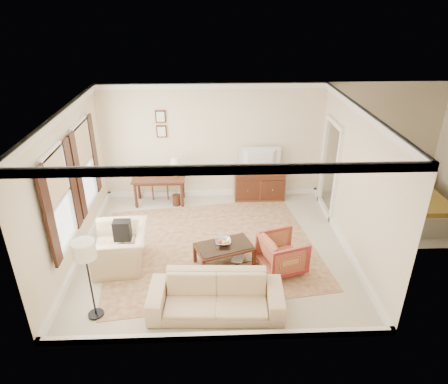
{
  "coord_description": "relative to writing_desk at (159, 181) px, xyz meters",
  "views": [
    {
      "loc": [
        -0.09,
        -6.94,
        4.76
      ],
      "look_at": [
        0.2,
        0.3,
        1.15
      ],
      "focal_mm": 32.0,
      "sensor_mm": 36.0,
      "label": 1
    }
  ],
  "objects": [
    {
      "name": "writing_desk",
      "position": [
        0.0,
        0.0,
        0.0
      ],
      "size": [
        1.29,
        0.64,
        0.7
      ],
      "color": "#401E12",
      "rests_on": "room_shell"
    },
    {
      "name": "club_armchair",
      "position": [
        -0.48,
        -2.55,
        -0.09
      ],
      "size": [
        0.85,
        1.22,
        1.01
      ],
      "primitive_type": "imported",
      "rotation": [
        0.0,
        0.0,
        -1.49
      ],
      "color": "#D0AD8C",
      "rests_on": "room_shell"
    },
    {
      "name": "backpack",
      "position": [
        -0.43,
        -2.5,
        0.16
      ],
      "size": [
        0.26,
        0.35,
        0.4
      ],
      "primitive_type": "cube",
      "rotation": [
        0.0,
        0.0,
        -1.7
      ],
      "color": "black",
      "rests_on": "club_armchair"
    },
    {
      "name": "coffee_table",
      "position": [
        1.51,
        -2.66,
        -0.25
      ],
      "size": [
        1.21,
        0.93,
        0.45
      ],
      "rotation": [
        0.0,
        0.0,
        0.32
      ],
      "color": "#401E12",
      "rests_on": "room_shell"
    },
    {
      "name": "desk_lamp",
      "position": [
        0.42,
        0.0,
        0.36
      ],
      "size": [
        0.32,
        0.32,
        0.5
      ],
      "primitive_type": null,
      "color": "silver",
      "rests_on": "writing_desk"
    },
    {
      "name": "book_b",
      "position": [
        1.68,
        -2.66,
        -0.42
      ],
      "size": [
        0.27,
        0.11,
        0.38
      ],
      "primitive_type": "imported",
      "rotation": [
        0.0,
        0.0,
        -0.32
      ],
      "color": "brown",
      "rests_on": "coffee_table"
    },
    {
      "name": "book_a",
      "position": [
        1.38,
        -2.59,
        -0.42
      ],
      "size": [
        0.26,
        0.18,
        0.38
      ],
      "primitive_type": "imported",
      "rotation": [
        0.0,
        0.0,
        0.56
      ],
      "color": "brown",
      "rests_on": "coffee_table"
    },
    {
      "name": "tv",
      "position": [
        2.51,
        0.13,
        0.68
      ],
      "size": [
        0.98,
        0.57,
        0.13
      ],
      "primitive_type": "imported",
      "rotation": [
        0.0,
        0.0,
        3.14
      ],
      "color": "black",
      "rests_on": "sideboard"
    },
    {
      "name": "annex_bedroom",
      "position": [
        5.83,
        -0.93,
        -0.25
      ],
      "size": [
        3.0,
        2.7,
        2.9
      ],
      "color": "beige",
      "rests_on": "ground"
    },
    {
      "name": "doorway",
      "position": [
        4.05,
        -0.58,
        0.48
      ],
      "size": [
        0.1,
        1.12,
        2.25
      ],
      "primitive_type": null,
      "color": "white",
      "rests_on": "room_shell"
    },
    {
      "name": "sideboard",
      "position": [
        2.51,
        0.15,
        -0.2
      ],
      "size": [
        1.27,
        0.49,
        0.78
      ],
      "primitive_type": "cube",
      "color": "brown",
      "rests_on": "room_shell"
    },
    {
      "name": "striped_armchair",
      "position": [
        2.6,
        -2.84,
        -0.19
      ],
      "size": [
        0.92,
        0.95,
        0.8
      ],
      "primitive_type": "imported",
      "rotation": [
        0.0,
        0.0,
        1.87
      ],
      "color": "maroon",
      "rests_on": "room_shell"
    },
    {
      "name": "window_front",
      "position": [
        -1.36,
        -2.78,
        0.96
      ],
      "size": [
        0.12,
        1.56,
        1.8
      ],
      "primitive_type": null,
      "color": "#CCB284",
      "rests_on": "room_shell"
    },
    {
      "name": "sofa",
      "position": [
        1.32,
        -3.93,
        -0.16
      ],
      "size": [
        2.23,
        0.75,
        0.86
      ],
      "primitive_type": "imported",
      "rotation": [
        0.0,
        0.0,
        -0.05
      ],
      "color": "#D0AD8C",
      "rests_on": "room_shell"
    },
    {
      "name": "fruit_bowl",
      "position": [
        1.49,
        -2.6,
        -0.09
      ],
      "size": [
        0.42,
        0.42,
        0.1
      ],
      "primitive_type": "imported",
      "color": "silver",
      "rests_on": "coffee_table"
    },
    {
      "name": "rug",
      "position": [
        1.24,
        -2.03,
        -0.59
      ],
      "size": [
        4.71,
        4.19,
        0.01
      ],
      "primitive_type": "cube",
      "rotation": [
        0.0,
        0.0,
        0.14
      ],
      "color": "brown",
      "rests_on": "room_shell"
    },
    {
      "name": "desk_chair",
      "position": [
        -0.02,
        0.35,
        -0.07
      ],
      "size": [
        0.5,
        0.5,
        1.05
      ],
      "primitive_type": null,
      "rotation": [
        0.0,
        0.0,
        -0.11
      ],
      "color": "brown",
      "rests_on": "room_shell"
    },
    {
      "name": "floor_lamp",
      "position": [
        -0.66,
        -3.95,
        0.6
      ],
      "size": [
        0.36,
        0.36,
        1.44
      ],
      "color": "black",
      "rests_on": "room_shell"
    },
    {
      "name": "window_rear",
      "position": [
        -1.36,
        -1.18,
        0.96
      ],
      "size": [
        0.12,
        1.56,
        1.8
      ],
      "primitive_type": null,
      "color": "#CCB284",
      "rests_on": "room_shell"
    },
    {
      "name": "framed_prints",
      "position": [
        0.1,
        0.39,
        1.35
      ],
      "size": [
        0.25,
        0.04,
        0.68
      ],
      "primitive_type": null,
      "color": "#401E12",
      "rests_on": "room_shell"
    },
    {
      "name": "room_shell",
      "position": [
        1.34,
        -2.08,
        1.88
      ],
      "size": [
        5.51,
        5.01,
        2.91
      ],
      "color": "beige",
      "rests_on": "ground"
    }
  ]
}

